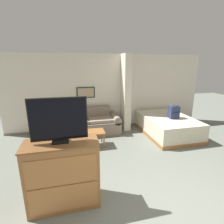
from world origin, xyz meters
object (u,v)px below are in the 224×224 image
(coffee_table, at_px, (94,133))
(tv, at_px, (59,121))
(backpack, at_px, (174,111))
(couch, at_px, (88,124))
(tv_dresser, at_px, (63,174))
(table_lamp, at_px, (46,110))
(bed, at_px, (167,125))

(coffee_table, distance_m, tv, 2.44)
(tv, height_order, backpack, tv)
(couch, distance_m, tv_dresser, 3.12)
(tv, distance_m, backpack, 4.06)
(coffee_table, relative_size, table_lamp, 1.30)
(coffee_table, relative_size, tv, 0.70)
(bed, bearing_deg, coffee_table, -172.55)
(coffee_table, relative_size, backpack, 1.34)
(tv_dresser, relative_size, tv, 1.37)
(backpack, bearing_deg, couch, 162.30)
(couch, height_order, tv_dresser, tv_dresser)
(table_lamp, bearing_deg, tv_dresser, -79.43)
(couch, relative_size, tv, 2.55)
(backpack, bearing_deg, table_lamp, 168.90)
(table_lamp, height_order, bed, table_lamp)
(couch, relative_size, table_lamp, 4.77)
(tv, distance_m, bed, 4.19)
(table_lamp, bearing_deg, coffee_table, -34.60)
(couch, bearing_deg, backpack, -17.70)
(coffee_table, bearing_deg, tv_dresser, -110.76)
(coffee_table, xyz_separation_m, tv, (-0.77, -2.04, 1.09))
(tv, relative_size, backpack, 1.93)
(bed, distance_m, backpack, 0.55)
(tv_dresser, bearing_deg, table_lamp, 100.57)
(tv, relative_size, bed, 0.39)
(bed, bearing_deg, table_lamp, 171.22)
(couch, distance_m, table_lamp, 1.39)
(couch, relative_size, backpack, 4.91)
(couch, height_order, coffee_table, couch)
(tv_dresser, xyz_separation_m, tv, (-0.00, 0.00, 0.91))
(couch, distance_m, tv, 3.32)
(couch, xyz_separation_m, tv_dresser, (-0.71, -3.03, 0.25))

